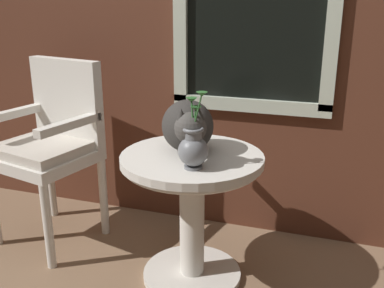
{
  "coord_description": "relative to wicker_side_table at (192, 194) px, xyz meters",
  "views": [
    {
      "loc": [
        0.75,
        -1.65,
        1.27
      ],
      "look_at": [
        0.18,
        0.07,
        0.67
      ],
      "focal_mm": 41.47,
      "sensor_mm": 36.0,
      "label": 1
    }
  ],
  "objects": [
    {
      "name": "ground_plane",
      "position": [
        -0.18,
        -0.07,
        -0.43
      ],
      "size": [
        6.0,
        6.0,
        0.0
      ],
      "primitive_type": "plane",
      "color": "#7F6047"
    },
    {
      "name": "wicker_side_table",
      "position": [
        0.0,
        0.0,
        0.0
      ],
      "size": [
        0.63,
        0.63,
        0.62
      ],
      "color": "silver",
      "rests_on": "ground_plane"
    },
    {
      "name": "wicker_chair",
      "position": [
        -0.83,
        0.16,
        0.13
      ],
      "size": [
        0.55,
        0.53,
        0.96
      ],
      "color": "silver",
      "rests_on": "ground_plane"
    },
    {
      "name": "cat",
      "position": [
        -0.03,
        0.04,
        0.3
      ],
      "size": [
        0.32,
        0.53,
        0.24
      ],
      "color": "#33302D",
      "rests_on": "wicker_side_table"
    },
    {
      "name": "pewter_vase_with_ivy",
      "position": [
        0.05,
        -0.15,
        0.28
      ],
      "size": [
        0.12,
        0.12,
        0.31
      ],
      "color": "slate",
      "rests_on": "wicker_side_table"
    }
  ]
}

